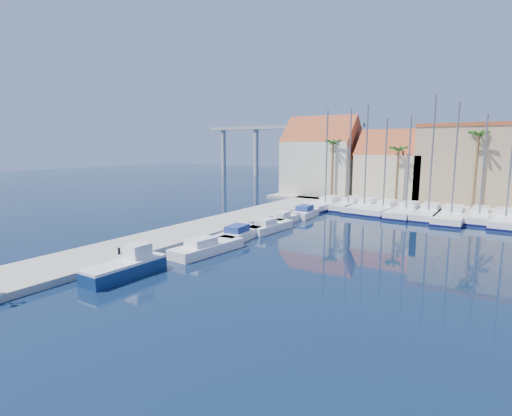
{
  "coord_description": "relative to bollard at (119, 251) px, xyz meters",
  "views": [
    {
      "loc": [
        18.01,
        -17.96,
        8.94
      ],
      "look_at": [
        -2.36,
        13.83,
        3.0
      ],
      "focal_mm": 28.0,
      "sensor_mm": 36.0,
      "label": 1
    }
  ],
  "objects": [
    {
      "name": "building_2",
      "position": [
        20.39,
        46.23,
        5.5
      ],
      "size": [
        14.2,
        10.2,
        11.5
      ],
      "color": "tan",
      "rests_on": "shore_north"
    },
    {
      "name": "motorboat_west_0",
      "position": [
        4.36,
        5.37,
        -0.25
      ],
      "size": [
        2.85,
        7.12,
        1.4
      ],
      "rotation": [
        0.0,
        0.0,
        -0.09
      ],
      "color": "white",
      "rests_on": "ground"
    },
    {
      "name": "building_1",
      "position": [
        9.39,
        45.23,
        4.54
      ],
      "size": [
        10.3,
        8.0,
        11.0
      ],
      "color": "beige",
      "rests_on": "shore_north"
    },
    {
      "name": "quay_west",
      "position": [
        -1.61,
        11.73,
        -0.51
      ],
      "size": [
        6.0,
        77.0,
        0.5
      ],
      "primitive_type": "cube",
      "color": "gray",
      "rests_on": "ground"
    },
    {
      "name": "building_0",
      "position": [
        -2.61,
        45.23,
        5.77
      ],
      "size": [
        12.3,
        9.0,
        13.5
      ],
      "color": "beige",
      "rests_on": "shore_north"
    },
    {
      "name": "motorboat_west_3",
      "position": [
        3.58,
        20.3,
        -0.25
      ],
      "size": [
        2.12,
        5.72,
        1.4
      ],
      "rotation": [
        0.0,
        0.0,
        0.06
      ],
      "color": "white",
      "rests_on": "ground"
    },
    {
      "name": "palm_1",
      "position": [
        11.39,
        40.23,
        7.38
      ],
      "size": [
        2.6,
        2.6,
        9.15
      ],
      "color": "brown",
      "rests_on": "shore_north"
    },
    {
      "name": "viaduct",
      "position": [
        -31.69,
        80.23,
        9.49
      ],
      "size": [
        48.0,
        2.2,
        14.45
      ],
      "color": "#9E9E99",
      "rests_on": "ground"
    },
    {
      "name": "sailboat_2",
      "position": [
        8.71,
        34.53,
        -0.16
      ],
      "size": [
        3.42,
        10.47,
        14.21
      ],
      "rotation": [
        0.0,
        0.0,
        -0.07
      ],
      "color": "white",
      "rests_on": "ground"
    },
    {
      "name": "ground",
      "position": [
        7.39,
        -1.77,
        -0.76
      ],
      "size": [
        260.0,
        260.0,
        0.0
      ],
      "primitive_type": "plane",
      "color": "black",
      "rests_on": "ground"
    },
    {
      "name": "motorboat_west_1",
      "position": [
        3.71,
        11.25,
        -0.25
      ],
      "size": [
        2.83,
        7.0,
        1.4
      ],
      "rotation": [
        0.0,
        0.0,
        0.1
      ],
      "color": "white",
      "rests_on": "ground"
    },
    {
      "name": "sailboat_4",
      "position": [
        14.42,
        33.76,
        -0.19
      ],
      "size": [
        3.51,
        11.14,
        12.54
      ],
      "rotation": [
        0.0,
        0.0,
        -0.06
      ],
      "color": "white",
      "rests_on": "ground"
    },
    {
      "name": "sailboat_8",
      "position": [
        25.27,
        33.96,
        -0.17
      ],
      "size": [
        3.29,
        11.53,
        14.86
      ],
      "rotation": [
        0.0,
        0.0,
        -0.02
      ],
      "color": "white",
      "rests_on": "ground"
    },
    {
      "name": "sailboat_6",
      "position": [
        19.71,
        33.26,
        -0.18
      ],
      "size": [
        3.23,
        12.03,
        13.9
      ],
      "rotation": [
        0.0,
        0.0,
        0.01
      ],
      "color": "white",
      "rests_on": "ground"
    },
    {
      "name": "sailboat_0",
      "position": [
        3.44,
        33.56,
        -0.17
      ],
      "size": [
        3.48,
        11.12,
        13.74
      ],
      "rotation": [
        0.0,
        0.0,
        -0.05
      ],
      "color": "white",
      "rests_on": "ground"
    },
    {
      "name": "shore_north",
      "position": [
        17.39,
        46.23,
        -0.51
      ],
      "size": [
        54.0,
        16.0,
        0.5
      ],
      "primitive_type": "cube",
      "color": "gray",
      "rests_on": "ground"
    },
    {
      "name": "palm_0",
      "position": [
        1.39,
        40.23,
        8.32
      ],
      "size": [
        2.6,
        2.6,
        10.15
      ],
      "color": "brown",
      "rests_on": "shore_north"
    },
    {
      "name": "motorboat_west_4",
      "position": [
        3.62,
        26.22,
        -0.25
      ],
      "size": [
        2.83,
        7.2,
        1.4
      ],
      "rotation": [
        0.0,
        0.0,
        0.08
      ],
      "color": "white",
      "rests_on": "ground"
    },
    {
      "name": "motorboat_west_2",
      "position": [
        4.31,
        15.69,
        -0.25
      ],
      "size": [
        2.43,
        6.43,
        1.4
      ],
      "rotation": [
        0.0,
        0.0,
        -0.07
      ],
      "color": "white",
      "rests_on": "ground"
    },
    {
      "name": "sailboat_5",
      "position": [
        17.06,
        33.75,
        -0.16
      ],
      "size": [
        2.91,
        10.82,
        14.92
      ],
      "rotation": [
        0.0,
        0.0,
        -0.01
      ],
      "color": "white",
      "rests_on": "ground"
    },
    {
      "name": "palm_2",
      "position": [
        21.39,
        40.23,
        9.26
      ],
      "size": [
        2.6,
        2.6,
        11.15
      ],
      "color": "brown",
      "rests_on": "shore_north"
    },
    {
      "name": "sailboat_1",
      "position": [
        6.3,
        34.68,
        -0.14
      ],
      "size": [
        2.51,
        9.39,
        13.81
      ],
      "rotation": [
        0.0,
        0.0,
        -0.0
      ],
      "color": "white",
      "rests_on": "ground"
    },
    {
      "name": "sailboat_3",
      "position": [
        11.43,
        34.08,
        -0.18
      ],
      "size": [
        3.54,
        10.32,
        12.44
      ],
      "rotation": [
        0.0,
        0.0,
        -0.09
      ],
      "color": "white",
      "rests_on": "ground"
    },
    {
      "name": "sailboat_7",
      "position": [
        22.58,
        34.48,
        -0.17
      ],
      "size": [
        2.71,
        9.67,
        12.52
      ],
      "rotation": [
        0.0,
        0.0,
        -0.02
      ],
      "color": "white",
      "rests_on": "ground"
    },
    {
      "name": "fishing_boat",
      "position": [
        3.61,
        -2.23,
        -0.07
      ],
      "size": [
        2.06,
        5.94,
        2.07
      ],
      "rotation": [
        0.0,
        0.0,
        -0.02
      ],
      "color": "navy",
      "rests_on": "ground"
    },
    {
      "name": "bollard",
      "position": [
        0.0,
        0.0,
        0.0
      ],
      "size": [
        0.21,
        0.21,
        0.52
      ],
      "primitive_type": "cylinder",
      "color": "black",
      "rests_on": "quay_west"
    }
  ]
}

